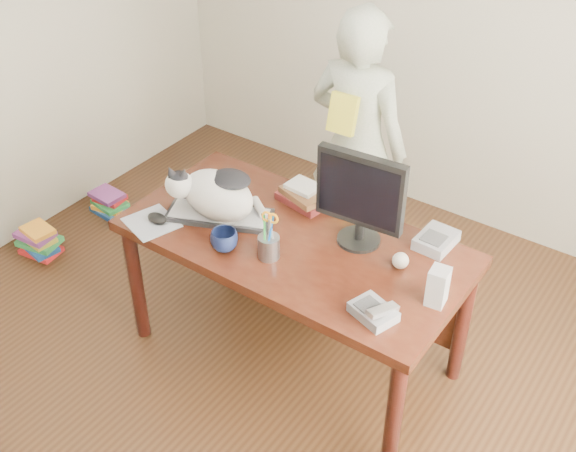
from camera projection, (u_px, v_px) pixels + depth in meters
The scene contains 18 objects.
room at pixel (199, 187), 2.56m from camera, with size 4.50×4.50×4.50m.
desk at pixel (304, 255), 3.45m from camera, with size 1.60×0.80×0.75m.
keyboard at pixel (219, 215), 3.43m from camera, with size 0.53×0.37×0.03m.
cat at pixel (214, 193), 3.36m from camera, with size 0.46×0.37×0.28m.
monitor at pixel (360, 195), 3.13m from camera, with size 0.41×0.22×0.46m.
pen_cup at pixel (269, 244), 3.16m from camera, with size 0.11×0.11×0.25m.
mousepad at pixel (152, 223), 3.40m from camera, with size 0.28×0.27×0.01m.
mouse at pixel (157, 218), 3.40m from camera, with size 0.12×0.10×0.04m.
coffee_mug at pixel (224, 240), 3.22m from camera, with size 0.12×0.12×0.10m, color black.
phone at pixel (374, 312), 2.87m from camera, with size 0.21×0.18×0.08m.
speaker at pixel (438, 286), 2.91m from camera, with size 0.09×0.09×0.17m.
baseball at pixel (400, 261), 3.12m from camera, with size 0.07×0.07×0.07m.
book_stack at pixel (305, 195), 3.53m from camera, with size 0.28×0.23×0.09m.
calculator at pixel (436, 240), 3.25m from camera, with size 0.16×0.20×0.06m.
person at pixel (357, 145), 3.92m from camera, with size 0.57×0.38×1.57m, color silver.
held_book at pixel (343, 114), 3.66m from camera, with size 0.15×0.09×0.21m.
book_pile_a at pixel (39, 241), 4.38m from camera, with size 0.27×0.22×0.18m.
book_pile_b at pixel (110, 203), 4.74m from camera, with size 0.26×0.20×0.15m.
Camera 1 is at (1.50, -1.57, 2.75)m, focal length 45.00 mm.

